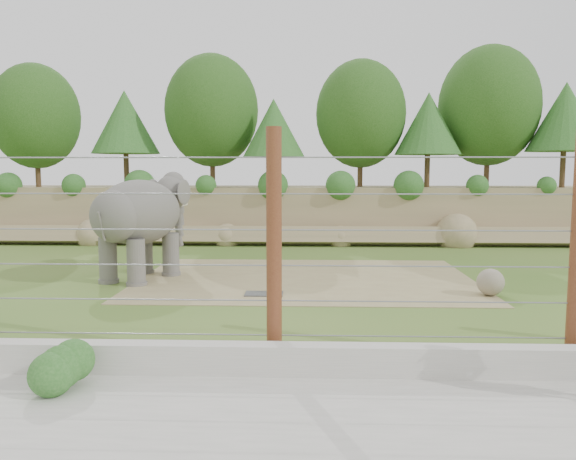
{
  "coord_description": "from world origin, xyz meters",
  "views": [
    {
      "loc": [
        0.57,
        -13.77,
        3.3
      ],
      "look_at": [
        0.0,
        2.0,
        1.6
      ],
      "focal_mm": 35.0,
      "sensor_mm": 36.0,
      "label": 1
    }
  ],
  "objects": [
    {
      "name": "ground",
      "position": [
        0.0,
        0.0,
        0.0
      ],
      "size": [
        90.0,
        90.0,
        0.0
      ],
      "primitive_type": "plane",
      "color": "#3E6920",
      "rests_on": "ground"
    },
    {
      "name": "back_embankment",
      "position": [
        0.59,
        12.68,
        3.97
      ],
      "size": [
        30.0,
        5.52,
        8.77
      ],
      "color": "#8B7C58",
      "rests_on": "ground"
    },
    {
      "name": "dirt_patch",
      "position": [
        0.5,
        3.0,
        0.01
      ],
      "size": [
        10.0,
        7.0,
        0.02
      ],
      "primitive_type": "cube",
      "color": "#907E53",
      "rests_on": "ground"
    },
    {
      "name": "drain_grate",
      "position": [
        -0.59,
        0.75,
        0.04
      ],
      "size": [
        1.0,
        0.6,
        0.03
      ],
      "primitive_type": "cube",
      "color": "#262628",
      "rests_on": "dirt_patch"
    },
    {
      "name": "elephant",
      "position": [
        -4.49,
        2.79,
        1.57
      ],
      "size": [
        2.99,
        4.23,
        3.15
      ],
      "primitive_type": null,
      "rotation": [
        0.0,
        0.0,
        -0.38
      ],
      "color": "#59554F",
      "rests_on": "ground"
    },
    {
      "name": "stone_ball",
      "position": [
        5.34,
        0.83,
        0.37
      ],
      "size": [
        0.71,
        0.71,
        0.71
      ],
      "primitive_type": "sphere",
      "color": "gray",
      "rests_on": "dirt_patch"
    },
    {
      "name": "retaining_wall",
      "position": [
        0.0,
        -5.0,
        0.25
      ],
      "size": [
        26.0,
        0.35,
        0.5
      ],
      "primitive_type": "cube",
      "color": "#B0AEA4",
      "rests_on": "ground"
    },
    {
      "name": "walkway",
      "position": [
        0.0,
        -7.0,
        0.01
      ],
      "size": [
        26.0,
        4.0,
        0.01
      ],
      "primitive_type": "cube",
      "color": "#B0AEA4",
      "rests_on": "ground"
    },
    {
      "name": "barrier_fence",
      "position": [
        0.0,
        -4.5,
        2.0
      ],
      "size": [
        20.26,
        0.26,
        4.0
      ],
      "color": "#572315",
      "rests_on": "ground"
    },
    {
      "name": "walkway_shrub",
      "position": [
        -3.16,
        -5.8,
        0.36
      ],
      "size": [
        0.7,
        0.7,
        0.7
      ],
      "primitive_type": "sphere",
      "color": "#225B1D",
      "rests_on": "walkway"
    }
  ]
}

